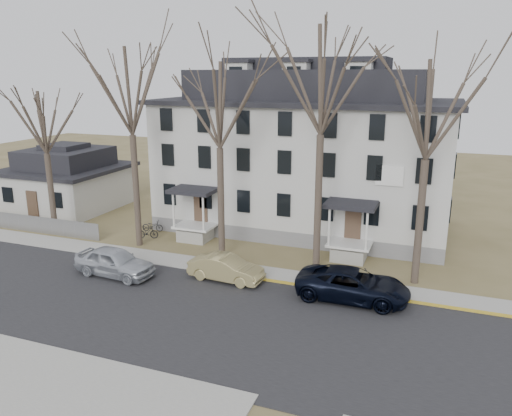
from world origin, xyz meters
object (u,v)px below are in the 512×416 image
at_px(tree_mid_right, 430,103).
at_px(car_navy, 353,285).
at_px(tree_far_left, 129,85).
at_px(bicycle_right, 147,233).
at_px(tree_mid_left, 219,99).
at_px(bicycle_left, 153,226).
at_px(car_tan, 226,269).
at_px(tree_bungalow, 43,118).
at_px(small_house, 68,181).
at_px(car_silver, 115,262).
at_px(tree_center, 322,72).
at_px(boarding_house, 305,154).

distance_m(tree_mid_right, car_navy, 9.84).
xyz_separation_m(tree_far_left, bicycle_right, (-0.17, 1.25, -9.89)).
bearing_deg(tree_mid_right, bicycle_right, 175.97).
xyz_separation_m(tree_far_left, car_navy, (14.70, -3.34, -9.56)).
height_order(tree_mid_left, tree_mid_right, same).
bearing_deg(tree_far_left, tree_mid_right, 0.00).
distance_m(tree_mid_right, bicycle_left, 20.60).
bearing_deg(tree_mid_right, car_tan, -160.77).
relative_size(tree_bungalow, bicycle_right, 7.20).
distance_m(small_house, tree_mid_right, 30.08).
bearing_deg(bicycle_left, car_silver, -175.28).
bearing_deg(tree_mid_right, car_silver, -162.57).
bearing_deg(tree_far_left, bicycle_right, 97.82).
bearing_deg(tree_center, tree_mid_left, 180.00).
relative_size(tree_mid_left, tree_mid_right, 1.00).
distance_m(boarding_house, car_navy, 13.63).
bearing_deg(bicycle_right, tree_bungalow, 81.70).
bearing_deg(bicycle_right, car_silver, 178.02).
relative_size(tree_center, car_silver, 3.13).
relative_size(tree_mid_left, car_tan, 3.04).
height_order(boarding_house, car_silver, boarding_house).
xyz_separation_m(tree_center, tree_mid_right, (5.50, 0.00, -1.48)).
height_order(tree_bungalow, car_tan, tree_bungalow).
xyz_separation_m(tree_mid_left, car_silver, (-4.31, -4.96, -8.80)).
height_order(bicycle_left, bicycle_right, bicycle_right).
bearing_deg(car_tan, bicycle_left, 58.05).
relative_size(boarding_house, small_house, 2.39).
relative_size(small_house, tree_far_left, 0.63).
relative_size(small_house, tree_mid_right, 0.68).
bearing_deg(tree_far_left, tree_bungalow, 180.00).
relative_size(tree_center, bicycle_left, 9.59).
bearing_deg(boarding_house, bicycle_right, -143.01).
distance_m(car_tan, car_navy, 6.91).
bearing_deg(tree_mid_right, small_house, 167.73).
height_order(tree_center, car_silver, tree_center).
height_order(boarding_house, tree_far_left, tree_far_left).
distance_m(boarding_house, bicycle_left, 12.17).
bearing_deg(car_silver, boarding_house, -25.12).
bearing_deg(boarding_house, car_silver, -119.14).
xyz_separation_m(tree_bungalow, car_navy, (21.70, -3.34, -7.34)).
height_order(car_silver, bicycle_right, car_silver).
height_order(small_house, tree_mid_right, tree_mid_right).
distance_m(tree_center, bicycle_left, 16.84).
distance_m(small_house, bicycle_right, 12.04).
height_order(tree_mid_left, car_tan, tree_mid_left).
bearing_deg(car_tan, car_navy, -85.67).
bearing_deg(small_house, tree_center, -15.08).
bearing_deg(tree_mid_left, car_silver, -130.98).
distance_m(small_house, tree_center, 25.41).
height_order(tree_center, car_tan, tree_center).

